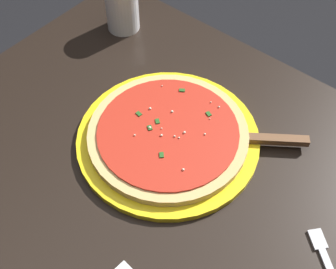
{
  "coord_description": "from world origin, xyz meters",
  "views": [
    {
      "loc": [
        0.31,
        -0.4,
        1.45
      ],
      "look_at": [
        -0.03,
        0.02,
        0.76
      ],
      "focal_mm": 47.43,
      "sensor_mm": 36.0,
      "label": 1
    }
  ],
  "objects_px": {
    "cup_tall_drink": "(122,7)",
    "pizza": "(168,133)",
    "pizza_server": "(254,139)",
    "serving_plate": "(168,139)"
  },
  "relations": [
    {
      "from": "serving_plate",
      "to": "pizza",
      "type": "height_order",
      "value": "pizza"
    },
    {
      "from": "pizza",
      "to": "pizza_server",
      "type": "distance_m",
      "value": 0.17
    },
    {
      "from": "serving_plate",
      "to": "pizza_server",
      "type": "height_order",
      "value": "pizza_server"
    },
    {
      "from": "pizza",
      "to": "cup_tall_drink",
      "type": "bearing_deg",
      "value": 146.7
    },
    {
      "from": "pizza",
      "to": "pizza_server",
      "type": "xyz_separation_m",
      "value": [
        0.14,
        0.1,
        -0.0
      ]
    },
    {
      "from": "pizza",
      "to": "pizza_server",
      "type": "relative_size",
      "value": 1.55
    },
    {
      "from": "serving_plate",
      "to": "pizza",
      "type": "xyz_separation_m",
      "value": [
        -0.0,
        0.0,
        0.02
      ]
    },
    {
      "from": "cup_tall_drink",
      "to": "pizza",
      "type": "bearing_deg",
      "value": -33.3
    },
    {
      "from": "pizza_server",
      "to": "cup_tall_drink",
      "type": "relative_size",
      "value": 1.74
    },
    {
      "from": "pizza",
      "to": "serving_plate",
      "type": "bearing_deg",
      "value": -58.33
    }
  ]
}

